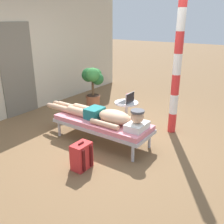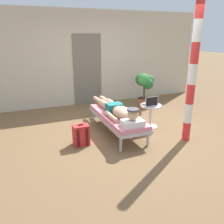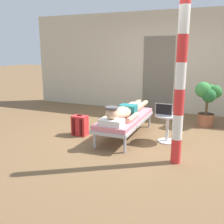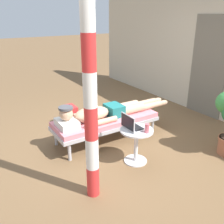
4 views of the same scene
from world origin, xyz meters
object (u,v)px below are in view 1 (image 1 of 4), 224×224
backpack (81,156)px  person_reclining (104,115)px  potted_plant (93,81)px  laptop (127,101)px  lounge_chair (102,124)px  drink_glass (128,97)px  porch_post (177,64)px  side_table (126,110)px

backpack → person_reclining: bearing=15.2°
backpack → potted_plant: potted_plant is taller
laptop → backpack: bearing=-172.0°
lounge_chair → potted_plant: size_ratio=1.80×
lounge_chair → person_reclining: bearing=-90.0°
person_reclining → drink_glass: 0.99m
drink_glass → porch_post: porch_post is taller
laptop → lounge_chair: bearing=177.0°
lounge_chair → laptop: size_ratio=5.84×
potted_plant → porch_post: porch_post is taller
laptop → backpack: size_ratio=0.73×
lounge_chair → backpack: (-0.87, -0.27, -0.15)m
lounge_chair → porch_post: bearing=-37.4°
side_table → person_reclining: bearing=-176.8°
lounge_chair → side_table: size_ratio=3.46×
backpack → porch_post: bearing=-16.5°
porch_post → backpack: bearing=163.5°
lounge_chair → porch_post: (1.13, -0.86, 0.98)m
drink_glass → porch_post: (0.15, -0.93, 0.74)m
side_table → backpack: side_table is taller
laptop → backpack: 1.70m
side_table → backpack: (-1.70, -0.28, -0.16)m
lounge_chair → side_table: 0.83m
lounge_chair → person_reclining: 0.18m
side_table → drink_glass: bearing=21.6°
person_reclining → potted_plant: 2.00m
side_table → lounge_chair: bearing=-179.3°
laptop → potted_plant: size_ratio=0.31×
potted_plant → backpack: bearing=-144.8°
drink_glass → backpack: (-1.85, -0.34, -0.39)m
porch_post → side_table: bearing=108.9°
person_reclining → drink_glass: person_reclining is taller
person_reclining → drink_glass: (0.98, 0.11, 0.07)m
lounge_chair → drink_glass: size_ratio=13.75×
laptop → potted_plant: potted_plant is taller
person_reclining → porch_post: porch_post is taller
lounge_chair → person_reclining: (0.00, -0.04, 0.17)m
backpack → side_table: bearing=9.4°
drink_glass → laptop: bearing=-152.2°
lounge_chair → porch_post: porch_post is taller
person_reclining → laptop: (0.77, -0.01, 0.06)m
lounge_chair → backpack: size_ratio=4.27×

